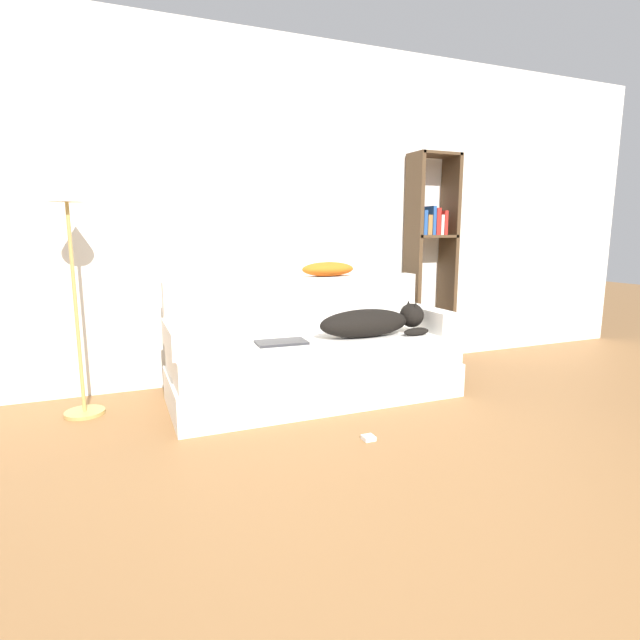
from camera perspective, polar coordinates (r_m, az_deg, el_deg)
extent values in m
plane|color=olive|center=(2.18, 16.45, -23.67)|extent=(20.00, 20.00, 0.00)
cube|color=silver|center=(4.12, -5.96, 12.15)|extent=(7.81, 0.06, 2.70)
cube|color=silver|center=(3.66, -0.61, -7.01)|extent=(2.04, 0.81, 0.24)
cube|color=silver|center=(3.59, -0.55, -3.69)|extent=(2.00, 0.77, 0.20)
cube|color=silver|center=(3.84, -2.45, 1.83)|extent=(2.00, 0.15, 0.41)
cube|color=silver|center=(3.32, -15.87, -1.96)|extent=(0.15, 0.62, 0.17)
cube|color=silver|center=(4.00, 12.12, 0.18)|extent=(0.15, 0.62, 0.17)
ellipsoid|color=black|center=(3.62, 5.10, -0.36)|extent=(0.70, 0.25, 0.20)
sphere|color=black|center=(3.82, 10.43, 0.53)|extent=(0.18, 0.18, 0.18)
cone|color=black|center=(3.76, 10.88, 1.43)|extent=(0.06, 0.06, 0.08)
cone|color=black|center=(3.85, 10.06, 1.64)|extent=(0.06, 0.06, 0.08)
ellipsoid|color=black|center=(3.73, 10.95, -1.32)|extent=(0.21, 0.06, 0.06)
cube|color=#2D2D30|center=(3.42, -4.44, -2.56)|extent=(0.35, 0.22, 0.02)
ellipsoid|color=orange|center=(3.92, 0.92, 5.84)|extent=(0.43, 0.22, 0.11)
cube|color=#4C3823|center=(4.50, 10.52, 6.53)|extent=(0.04, 0.26, 1.86)
cube|color=#4C3823|center=(4.72, 14.44, 6.54)|extent=(0.04, 0.26, 1.86)
cube|color=#4C3823|center=(4.64, 12.98, 17.95)|extent=(0.40, 0.26, 0.02)
cube|color=#4C3823|center=(4.60, 12.63, 9.32)|extent=(0.40, 0.26, 0.02)
cube|color=#234C93|center=(4.50, 11.30, 10.85)|extent=(0.04, 0.20, 0.21)
cube|color=olive|center=(4.53, 11.79, 10.58)|extent=(0.04, 0.20, 0.17)
cube|color=#234C93|center=(4.55, 12.26, 11.03)|extent=(0.03, 0.20, 0.25)
cube|color=red|center=(4.58, 12.71, 10.91)|extent=(0.04, 0.20, 0.23)
cube|color=silver|center=(4.60, 13.13, 10.53)|extent=(0.03, 0.20, 0.17)
cube|color=red|center=(4.62, 13.52, 10.73)|extent=(0.03, 0.20, 0.21)
cylinder|color=tan|center=(3.71, -25.29, -9.54)|extent=(0.25, 0.25, 0.02)
cylinder|color=tan|center=(3.55, -26.11, 1.02)|extent=(0.02, 0.02, 1.35)
cone|color=silver|center=(3.53, -27.10, 13.53)|extent=(0.21, 0.21, 0.20)
cube|color=white|center=(2.99, 5.56, -13.26)|extent=(0.07, 0.07, 0.03)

